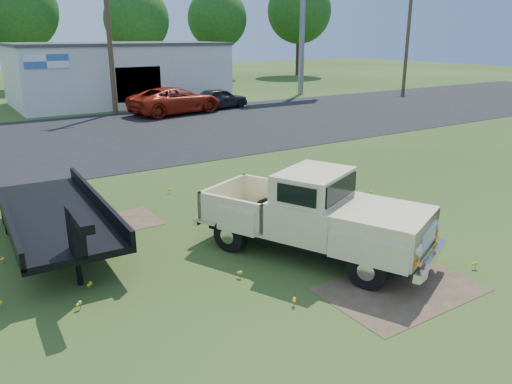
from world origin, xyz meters
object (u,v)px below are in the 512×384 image
Objects in this scene: flatbed_trailer at (54,210)px; vintage_pickup_truck at (313,213)px; red_pickup at (176,101)px; dark_sedan at (220,99)px.

vintage_pickup_truck is at bearing -36.47° from flatbed_trailer.
red_pickup is (6.01, 20.63, -0.15)m from vintage_pickup_truck.
flatbed_trailer is 1.58× the size of dark_sedan.
flatbed_trailer reaches higher than red_pickup.
dark_sedan is (13.96, 17.39, -0.18)m from flatbed_trailer.
vintage_pickup_truck is 21.49m from red_pickup.
flatbed_trailer is 20.01m from red_pickup.
vintage_pickup_truck is 5.92m from flatbed_trailer.
red_pickup is at bearing 88.50° from dark_sedan.
vintage_pickup_truck reaches higher than dark_sedan.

